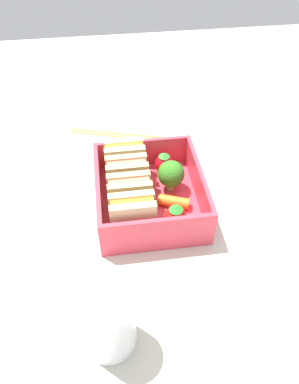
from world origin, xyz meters
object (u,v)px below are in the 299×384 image
at_px(sandwich_left, 133,216).
at_px(sandwich_center_right, 125,161).
at_px(sandwich_center, 127,177).
at_px(strawberry_left, 164,163).
at_px(carrot_stick_far_left, 174,202).
at_px(broccoli_floret, 171,174).
at_px(strawberry_far_left, 176,217).
at_px(sandwich_center_left, 130,196).
at_px(chopstick_pair, 125,134).
at_px(drinking_glass, 108,322).

relative_size(sandwich_left, sandwich_center_right, 1.00).
bearing_deg(sandwich_center, strawberry_left, -56.13).
relative_size(carrot_stick_far_left, strawberry_left, 1.25).
relative_size(sandwich_center, strawberry_left, 1.74).
relative_size(broccoli_floret, strawberry_left, 1.39).
bearing_deg(broccoli_floret, sandwich_center_right, 60.14).
bearing_deg(strawberry_far_left, broccoli_floret, -4.93).
distance_m(sandwich_center, carrot_stick_far_left, 0.07).
distance_m(sandwich_center_left, carrot_stick_far_left, 0.06).
distance_m(sandwich_center_left, broccoli_floret, 0.07).
relative_size(sandwich_left, sandwich_center, 1.00).
bearing_deg(sandwich_left, strawberry_far_left, -87.30).
xyz_separation_m(sandwich_center, strawberry_far_left, (-0.07, -0.06, -0.01)).
bearing_deg(strawberry_left, chopstick_pair, 24.10).
height_order(sandwich_center, sandwich_center_right, same).
relative_size(strawberry_far_left, drinking_glass, 0.44).
distance_m(sandwich_center_left, strawberry_left, 0.10).
height_order(sandwich_center_right, strawberry_left, sandwich_center_right).
xyz_separation_m(sandwich_left, drinking_glass, (-0.13, 0.04, -0.00)).
height_order(sandwich_center_right, broccoli_floret, sandwich_center_right).
xyz_separation_m(sandwich_left, sandwich_center, (0.07, 0.00, 0.00)).
bearing_deg(broccoli_floret, strawberry_left, 5.07).
height_order(sandwich_center_left, sandwich_center_right, same).
bearing_deg(carrot_stick_far_left, sandwich_center, 60.49).
bearing_deg(sandwich_center, sandwich_center_left, 180.00).
relative_size(strawberry_left, chopstick_pair, 0.18).
bearing_deg(strawberry_left, sandwich_center_left, 142.14).
relative_size(carrot_stick_far_left, chopstick_pair, 0.23).
bearing_deg(broccoli_floret, carrot_stick_far_left, 177.35).
bearing_deg(sandwich_center_left, chopstick_pair, -2.40).
distance_m(carrot_stick_far_left, drinking_glass, 0.20).
height_order(sandwich_center_right, chopstick_pair, sandwich_center_right).
height_order(sandwich_center_left, chopstick_pair, sandwich_center_left).
distance_m(sandwich_center_left, chopstick_pair, 0.19).
bearing_deg(broccoli_floret, sandwich_center, 90.39).
bearing_deg(sandwich_center_left, strawberry_left, -37.86).
bearing_deg(sandwich_left, chopstick_pair, -2.01).
xyz_separation_m(chopstick_pair, drinking_glass, (-0.36, 0.05, 0.04)).
bearing_deg(strawberry_left, sandwich_left, 152.26).
bearing_deg(sandwich_center_right, sandwich_center, 180.00).
xyz_separation_m(sandwich_center, carrot_stick_far_left, (-0.03, -0.06, -0.02)).
height_order(sandwich_center_left, drinking_glass, drinking_glass).
distance_m(chopstick_pair, drinking_glass, 0.36).
xyz_separation_m(carrot_stick_far_left, chopstick_pair, (0.19, 0.05, -0.02)).
distance_m(sandwich_center_right, chopstick_pair, 0.12).
distance_m(sandwich_center_left, drinking_glass, 0.18).
xyz_separation_m(strawberry_left, drinking_glass, (-0.25, 0.10, 0.01)).
distance_m(sandwich_left, broccoli_floret, 0.10).
relative_size(strawberry_left, drinking_glass, 0.42).
bearing_deg(strawberry_far_left, sandwich_center_right, 27.97).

